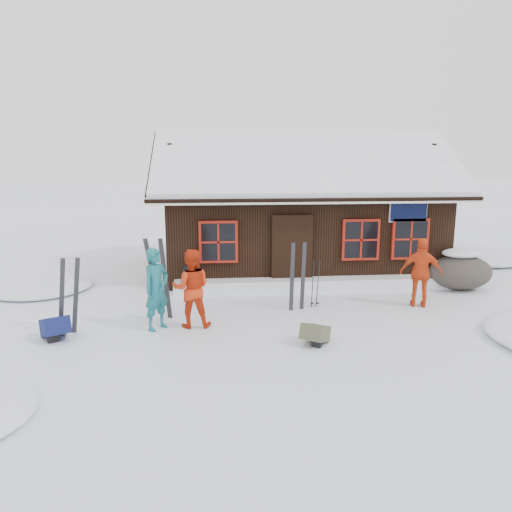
{
  "coord_description": "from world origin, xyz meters",
  "views": [
    {
      "loc": [
        -1.23,
        -10.74,
        3.7
      ],
      "look_at": [
        -0.23,
        0.73,
        1.3
      ],
      "focal_mm": 35.0,
      "sensor_mm": 36.0,
      "label": 1
    }
  ],
  "objects_px": {
    "skier_orange_right": "(421,273)",
    "skier_crouched": "(190,275)",
    "boulder": "(460,271)",
    "skier_teal": "(156,289)",
    "ski_poles": "(315,284)",
    "skier_orange_left": "(191,288)",
    "backpack_olive": "(315,336)",
    "backpack_blue": "(55,330)",
    "ski_pair_left": "(69,297)"
  },
  "relations": [
    {
      "from": "boulder",
      "to": "skier_crouched",
      "type": "bearing_deg",
      "value": 179.38
    },
    {
      "from": "skier_orange_left",
      "to": "skier_orange_right",
      "type": "distance_m",
      "value": 5.57
    },
    {
      "from": "skier_orange_right",
      "to": "backpack_olive",
      "type": "relative_size",
      "value": 2.93
    },
    {
      "from": "ski_poles",
      "to": "backpack_blue",
      "type": "distance_m",
      "value": 5.92
    },
    {
      "from": "skier_crouched",
      "to": "ski_poles",
      "type": "height_order",
      "value": "ski_poles"
    },
    {
      "from": "skier_teal",
      "to": "ski_poles",
      "type": "distance_m",
      "value": 3.89
    },
    {
      "from": "skier_teal",
      "to": "backpack_olive",
      "type": "height_order",
      "value": "skier_teal"
    },
    {
      "from": "skier_crouched",
      "to": "backpack_blue",
      "type": "distance_m",
      "value": 3.98
    },
    {
      "from": "skier_orange_right",
      "to": "skier_orange_left",
      "type": "bearing_deg",
      "value": 28.25
    },
    {
      "from": "skier_crouched",
      "to": "ski_pair_left",
      "type": "relative_size",
      "value": 0.65
    },
    {
      "from": "skier_crouched",
      "to": "backpack_olive",
      "type": "bearing_deg",
      "value": -74.79
    },
    {
      "from": "skier_orange_right",
      "to": "backpack_olive",
      "type": "height_order",
      "value": "skier_orange_right"
    },
    {
      "from": "skier_orange_right",
      "to": "backpack_blue",
      "type": "xyz_separation_m",
      "value": [
        -8.2,
        -1.48,
        -0.67
      ]
    },
    {
      "from": "skier_orange_right",
      "to": "ski_poles",
      "type": "xyz_separation_m",
      "value": [
        -2.55,
        0.22,
        -0.29
      ]
    },
    {
      "from": "boulder",
      "to": "backpack_blue",
      "type": "bearing_deg",
      "value": -163.6
    },
    {
      "from": "ski_pair_left",
      "to": "backpack_olive",
      "type": "relative_size",
      "value": 2.87
    },
    {
      "from": "skier_teal",
      "to": "ski_pair_left",
      "type": "distance_m",
      "value": 1.78
    },
    {
      "from": "ski_pair_left",
      "to": "skier_teal",
      "type": "bearing_deg",
      "value": -16.3
    },
    {
      "from": "ski_poles",
      "to": "skier_orange_left",
      "type": "bearing_deg",
      "value": -158.06
    },
    {
      "from": "skier_crouched",
      "to": "ski_poles",
      "type": "distance_m",
      "value": 3.33
    },
    {
      "from": "ski_pair_left",
      "to": "backpack_blue",
      "type": "bearing_deg",
      "value": -148.91
    },
    {
      "from": "skier_orange_right",
      "to": "boulder",
      "type": "xyz_separation_m",
      "value": [
        1.75,
        1.45,
        -0.34
      ]
    },
    {
      "from": "skier_teal",
      "to": "ski_poles",
      "type": "height_order",
      "value": "skier_teal"
    },
    {
      "from": "skier_teal",
      "to": "backpack_blue",
      "type": "relative_size",
      "value": 2.67
    },
    {
      "from": "skier_teal",
      "to": "backpack_blue",
      "type": "bearing_deg",
      "value": 143.19
    },
    {
      "from": "skier_teal",
      "to": "skier_orange_left",
      "type": "height_order",
      "value": "skier_teal"
    },
    {
      "from": "skier_orange_right",
      "to": "backpack_blue",
      "type": "distance_m",
      "value": 8.36
    },
    {
      "from": "skier_orange_right",
      "to": "ski_pair_left",
      "type": "height_order",
      "value": "skier_orange_right"
    },
    {
      "from": "skier_teal",
      "to": "boulder",
      "type": "relative_size",
      "value": 1.02
    },
    {
      "from": "boulder",
      "to": "backpack_olive",
      "type": "xyz_separation_m",
      "value": [
        -4.79,
        -3.65,
        -0.35
      ]
    },
    {
      "from": "skier_teal",
      "to": "backpack_olive",
      "type": "bearing_deg",
      "value": -68.56
    },
    {
      "from": "backpack_olive",
      "to": "skier_teal",
      "type": "bearing_deg",
      "value": -166.26
    },
    {
      "from": "skier_crouched",
      "to": "backpack_blue",
      "type": "relative_size",
      "value": 1.64
    },
    {
      "from": "skier_crouched",
      "to": "boulder",
      "type": "distance_m",
      "value": 7.36
    },
    {
      "from": "skier_teal",
      "to": "backpack_blue",
      "type": "xyz_separation_m",
      "value": [
        -2.0,
        -0.42,
        -0.7
      ]
    },
    {
      "from": "boulder",
      "to": "ski_pair_left",
      "type": "xyz_separation_m",
      "value": [
        -9.72,
        -2.64,
        0.27
      ]
    },
    {
      "from": "skier_orange_right",
      "to": "backpack_olive",
      "type": "bearing_deg",
      "value": 54.26
    },
    {
      "from": "ski_pair_left",
      "to": "ski_poles",
      "type": "height_order",
      "value": "ski_pair_left"
    },
    {
      "from": "skier_teal",
      "to": "boulder",
      "type": "bearing_deg",
      "value": -31.19
    },
    {
      "from": "boulder",
      "to": "backpack_blue",
      "type": "xyz_separation_m",
      "value": [
        -9.95,
        -2.93,
        -0.33
      ]
    },
    {
      "from": "boulder",
      "to": "ski_poles",
      "type": "height_order",
      "value": "ski_poles"
    },
    {
      "from": "skier_orange_left",
      "to": "ski_pair_left",
      "type": "distance_m",
      "value": 2.5
    },
    {
      "from": "skier_orange_right",
      "to": "skier_crouched",
      "type": "distance_m",
      "value": 5.83
    },
    {
      "from": "skier_crouched",
      "to": "ski_poles",
      "type": "bearing_deg",
      "value": -42.52
    },
    {
      "from": "skier_crouched",
      "to": "backpack_blue",
      "type": "xyz_separation_m",
      "value": [
        -2.59,
        -3.01,
        -0.36
      ]
    },
    {
      "from": "boulder",
      "to": "backpack_blue",
      "type": "relative_size",
      "value": 2.63
    },
    {
      "from": "ski_pair_left",
      "to": "backpack_blue",
      "type": "xyz_separation_m",
      "value": [
        -0.23,
        -0.29,
        -0.6
      ]
    },
    {
      "from": "boulder",
      "to": "skier_teal",
      "type": "bearing_deg",
      "value": -162.5
    },
    {
      "from": "backpack_blue",
      "to": "backpack_olive",
      "type": "bearing_deg",
      "value": -36.21
    },
    {
      "from": "skier_orange_left",
      "to": "skier_crouched",
      "type": "height_order",
      "value": "skier_orange_left"
    }
  ]
}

